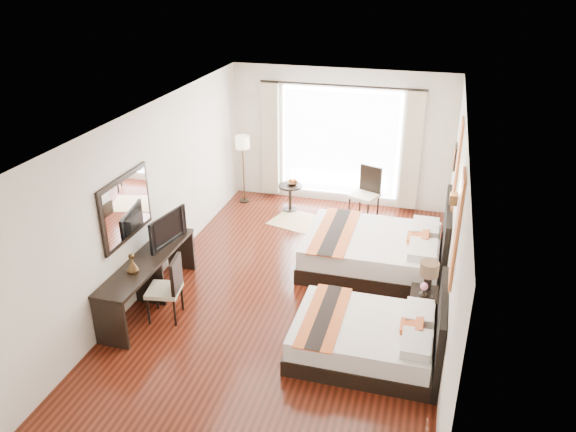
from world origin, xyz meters
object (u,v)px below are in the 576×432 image
(table_lamp, at_px, (429,271))
(side_table, at_px, (290,198))
(vase, at_px, (423,291))
(window_chair, at_px, (364,203))
(desk_chair, at_px, (167,300))
(nightstand, at_px, (423,306))
(television, at_px, (164,228))
(console_desk, at_px, (149,281))
(bed_far, at_px, (378,251))
(bed_near, at_px, (370,337))
(fruit_bowl, at_px, (292,183))
(floor_lamp, at_px, (243,147))

(table_lamp, relative_size, side_table, 0.75)
(vase, xyz_separation_m, window_chair, (-1.30, 3.35, -0.25))
(desk_chair, bearing_deg, side_table, -109.66)
(nightstand, distance_m, side_table, 4.25)
(desk_chair, relative_size, window_chair, 0.93)
(television, xyz_separation_m, desk_chair, (0.39, -0.82, -0.71))
(desk_chair, height_order, side_table, desk_chair)
(television, distance_m, window_chair, 4.27)
(vase, height_order, console_desk, console_desk)
(bed_far, bearing_deg, table_lamp, -55.83)
(bed_near, height_order, fruit_bowl, bed_near)
(bed_near, distance_m, window_chair, 4.24)
(bed_near, relative_size, desk_chair, 1.95)
(bed_near, bearing_deg, floor_lamp, 126.99)
(bed_far, bearing_deg, floor_lamp, 146.01)
(table_lamp, bearing_deg, floor_lamp, 139.81)
(side_table, bearing_deg, floor_lamp, 170.36)
(console_desk, distance_m, window_chair, 4.67)
(fruit_bowl, xyz_separation_m, window_chair, (1.48, -0.01, -0.26))
(table_lamp, xyz_separation_m, floor_lamp, (-3.91, 3.31, 0.43))
(desk_chair, bearing_deg, bed_far, -151.00)
(nightstand, bearing_deg, side_table, 131.68)
(desk_chair, bearing_deg, window_chair, -128.17)
(television, relative_size, floor_lamp, 0.60)
(vase, relative_size, television, 0.16)
(side_table, bearing_deg, nightstand, -48.32)
(nightstand, bearing_deg, console_desk, -170.76)
(table_lamp, bearing_deg, window_chair, 113.07)
(fruit_bowl, bearing_deg, nightstand, -49.05)
(bed_far, bearing_deg, side_table, 136.84)
(bed_far, xyz_separation_m, floor_lamp, (-3.08, 2.08, 0.88))
(vase, bearing_deg, television, 179.18)
(bed_near, xyz_separation_m, television, (-3.32, 0.89, 0.72))
(console_desk, height_order, side_table, console_desk)
(nightstand, bearing_deg, desk_chair, -165.59)
(nightstand, distance_m, television, 4.02)
(desk_chair, bearing_deg, fruit_bowl, -110.08)
(television, height_order, floor_lamp, floor_lamp)
(nightstand, xyz_separation_m, window_chair, (-1.31, 3.20, 0.09))
(fruit_bowl, bearing_deg, vase, -50.50)
(bed_far, distance_m, floor_lamp, 3.82)
(console_desk, relative_size, side_table, 3.97)
(floor_lamp, distance_m, window_chair, 2.73)
(desk_chair, bearing_deg, console_desk, -43.02)
(vase, height_order, window_chair, window_chair)
(bed_near, xyz_separation_m, window_chair, (-0.70, 4.19, 0.04))
(desk_chair, distance_m, side_table, 4.15)
(television, height_order, window_chair, television)
(console_desk, bearing_deg, floor_lamp, 88.95)
(bed_near, relative_size, bed_far, 0.83)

